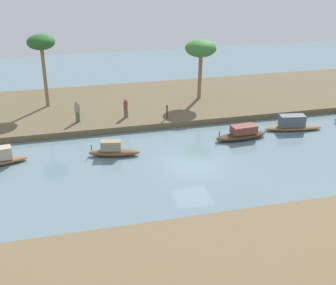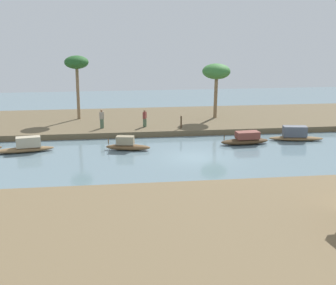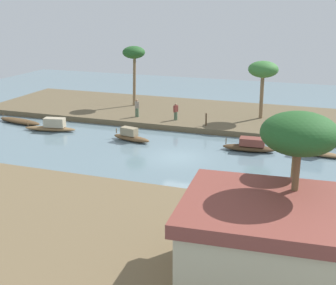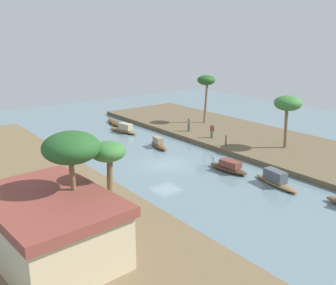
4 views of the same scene
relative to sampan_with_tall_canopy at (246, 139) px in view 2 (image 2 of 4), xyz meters
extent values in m
plane|color=slate|center=(4.84, 3.31, -0.40)|extent=(72.31, 72.31, 0.00)
cube|color=brown|center=(4.84, -9.31, -0.15)|extent=(47.06, 12.00, 0.51)
cube|color=brown|center=(4.84, 15.94, -0.15)|extent=(47.06, 12.00, 0.51)
ellipsoid|color=#47331E|center=(0.07, 0.01, -0.17)|extent=(4.16, 1.54, 0.47)
cube|color=brown|center=(-0.15, -0.01, 0.36)|extent=(1.96, 1.12, 0.58)
cylinder|color=#47331E|center=(1.85, 0.15, 0.26)|extent=(0.07, 0.07, 0.47)
ellipsoid|color=brown|center=(-4.63, -0.65, -0.22)|extent=(4.68, 1.70, 0.35)
cube|color=#4C515B|center=(-4.48, -0.68, 0.39)|extent=(2.07, 1.16, 0.88)
ellipsoid|color=brown|center=(17.78, 0.22, -0.21)|extent=(4.83, 1.79, 0.39)
cube|color=tan|center=(17.33, 0.14, 0.39)|extent=(1.93, 1.09, 0.80)
ellipsoid|color=brown|center=(9.69, 0.64, -0.17)|extent=(3.63, 1.58, 0.47)
cube|color=gray|center=(9.89, 0.59, 0.39)|extent=(1.48, 0.96, 0.65)
cylinder|color=brown|center=(11.21, 0.31, 0.23)|extent=(0.07, 0.07, 0.42)
cylinder|color=#4C664C|center=(7.88, -5.40, 0.49)|extent=(0.44, 0.44, 0.76)
cube|color=brown|center=(7.88, -5.40, 1.17)|extent=(0.39, 0.49, 0.60)
sphere|color=#9E7556|center=(7.88, -5.40, 1.58)|extent=(0.21, 0.21, 0.21)
cylinder|color=#4C664C|center=(11.75, -5.32, 0.52)|extent=(0.48, 0.48, 0.82)
cube|color=gray|center=(11.75, -5.32, 1.26)|extent=(0.41, 0.38, 0.65)
sphere|color=#9E7556|center=(11.75, -5.32, 1.69)|extent=(0.22, 0.22, 0.22)
cylinder|color=#4C3823|center=(4.69, -4.36, 0.66)|extent=(0.14, 0.14, 1.12)
cylinder|color=#7F6647|center=(0.56, -8.66, 2.14)|extent=(0.34, 0.57, 4.07)
ellipsoid|color=#387533|center=(0.56, -8.66, 4.72)|extent=(2.75, 2.75, 1.51)
cylinder|color=#7F6647|center=(14.05, -10.06, 2.63)|extent=(0.30, 0.63, 5.07)
ellipsoid|color=#235623|center=(14.05, -10.06, 5.63)|extent=(2.33, 2.33, 1.28)
camera|label=1|loc=(12.94, 28.64, 12.81)|focal=47.79mm
camera|label=2|loc=(11.06, 35.75, 9.22)|focal=49.45mm
camera|label=3|loc=(-5.45, 33.98, 10.66)|focal=49.35mm
camera|label=4|loc=(-22.63, 24.01, 11.53)|focal=41.58mm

